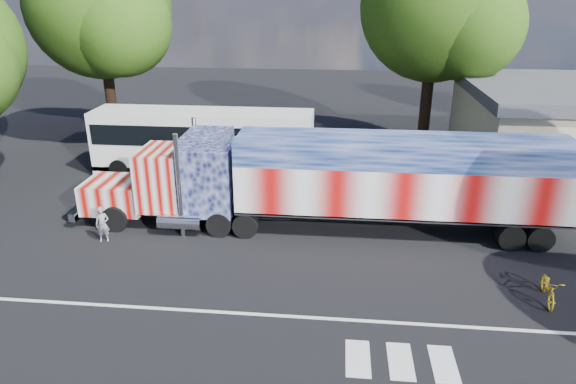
# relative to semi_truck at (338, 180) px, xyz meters

# --- Properties ---
(ground) EXTENTS (100.00, 100.00, 0.00)m
(ground) POSITION_rel_semi_truck_xyz_m (-2.07, -3.60, -2.31)
(ground) COLOR black
(lane_markings) EXTENTS (30.00, 2.67, 0.01)m
(lane_markings) POSITION_rel_semi_truck_xyz_m (-0.36, -7.37, -2.30)
(lane_markings) COLOR silver
(lane_markings) RESTS_ON ground
(semi_truck) EXTENTS (21.05, 3.32, 4.49)m
(semi_truck) POSITION_rel_semi_truck_xyz_m (0.00, 0.00, 0.00)
(semi_truck) COLOR black
(semi_truck) RESTS_ON ground
(coach_bus) EXTENTS (12.19, 2.84, 3.55)m
(coach_bus) POSITION_rel_semi_truck_xyz_m (-7.55, 6.66, -0.47)
(coach_bus) COLOR silver
(coach_bus) RESTS_ON ground
(woman) EXTENTS (0.63, 0.49, 1.52)m
(woman) POSITION_rel_semi_truck_xyz_m (-9.62, -2.10, -1.55)
(woman) COLOR slate
(woman) RESTS_ON ground
(bicycle) EXTENTS (0.92, 1.91, 0.96)m
(bicycle) POSITION_rel_semi_truck_xyz_m (7.14, -4.82, -1.83)
(bicycle) COLOR gold
(bicycle) RESTS_ON ground
(tree_nw_a) EXTENTS (9.35, 8.91, 13.16)m
(tree_nw_a) POSITION_rel_semi_truck_xyz_m (-15.13, 12.32, 6.34)
(tree_nw_a) COLOR black
(tree_nw_a) RESTS_ON ground
(tree_ne_a) EXTENTS (9.17, 8.74, 13.19)m
(tree_ne_a) POSITION_rel_semi_truck_xyz_m (5.44, 11.97, 6.45)
(tree_ne_a) COLOR black
(tree_ne_a) RESTS_ON ground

